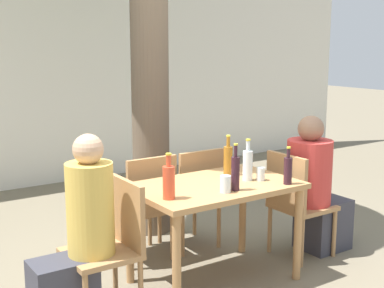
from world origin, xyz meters
name	(u,v)px	position (x,y,z in m)	size (l,w,h in m)	color
ground_plane	(214,280)	(0.00, 0.00, 0.00)	(30.00, 30.00, 0.00)	#706651
cafe_building_wall	(50,74)	(0.00, 3.48, 1.40)	(10.00, 0.08, 2.80)	silver
dining_table_front	(215,197)	(0.00, 0.00, 0.66)	(1.20, 0.78, 0.76)	#B27F4C
patio_chair_0	(112,240)	(-0.83, 0.00, 0.50)	(0.44, 0.44, 0.89)	#A87A4C
patio_chair_1	(295,199)	(0.83, 0.00, 0.50)	(0.44, 0.44, 0.89)	#A87A4C
patio_chair_2	(146,202)	(-0.24, 0.62, 0.50)	(0.44, 0.44, 0.89)	#A87A4C
patio_chair_3	(194,193)	(0.24, 0.62, 0.50)	(0.44, 0.44, 0.89)	#A87A4C
person_seated_0	(79,242)	(-1.07, 0.00, 0.54)	(0.55, 0.30, 1.23)	#383842
person_seated_1	(315,191)	(1.06, 0.00, 0.54)	(0.59, 0.38, 1.19)	#383842
soda_bottle_0	(169,181)	(-0.48, -0.14, 0.88)	(0.08, 0.08, 0.31)	#DB4C2D
amber_bottle_1	(228,160)	(0.24, 0.15, 0.88)	(0.07, 0.07, 0.32)	#9E661E
water_bottle_2	(248,164)	(0.26, -0.06, 0.88)	(0.07, 0.07, 0.32)	silver
wine_bottle_3	(288,170)	(0.44, -0.31, 0.87)	(0.06, 0.06, 0.28)	#331923
wine_bottle_4	(235,172)	(0.01, -0.22, 0.89)	(0.06, 0.06, 0.33)	#331923
drinking_glass_0	(225,184)	(-0.07, -0.23, 0.82)	(0.08, 0.08, 0.12)	silver
drinking_glass_1	(261,174)	(0.34, -0.12, 0.81)	(0.06, 0.06, 0.10)	silver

